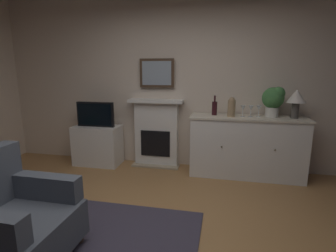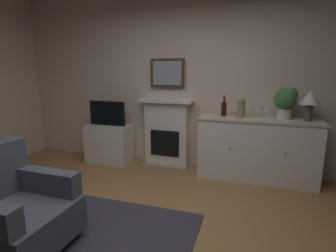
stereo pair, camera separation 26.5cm
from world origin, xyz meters
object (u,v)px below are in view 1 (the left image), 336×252
framed_picture (157,73)px  sideboard_cabinet (246,147)px  wine_bottle (214,108)px  tv_cabinet (98,145)px  table_lamp (296,98)px  tv_set (95,114)px  armchair (11,220)px  vase_decorative (232,107)px  potted_plant_small (274,99)px  fireplace_unit (157,133)px  wine_glass_center (251,108)px  wine_glass_right (259,108)px  wine_glass_left (243,108)px

framed_picture → sideboard_cabinet: size_ratio=0.33×
wine_bottle → tv_cabinet: wine_bottle is taller
table_lamp → tv_set: size_ratio=0.65×
tv_cabinet → armchair: (0.39, -2.28, 0.06)m
sideboard_cabinet → armchair: bearing=-131.4°
sideboard_cabinet → vase_decorative: (-0.24, -0.05, 0.59)m
potted_plant_small → armchair: size_ratio=0.47×
fireplace_unit → potted_plant_small: 1.85m
sideboard_cabinet → wine_glass_center: size_ratio=9.96×
wine_bottle → framed_picture: bearing=169.0°
framed_picture → wine_glass_center: size_ratio=3.33×
wine_bottle → wine_glass_center: wine_bottle is taller
tv_set → fireplace_unit: bearing=10.8°
table_lamp → vase_decorative: size_ratio=1.42×
wine_glass_right → tv_cabinet: 2.62m
framed_picture → armchair: size_ratio=0.60×
wine_glass_left → tv_cabinet: bearing=179.2°
fireplace_unit → framed_picture: (0.00, 0.05, 0.96)m
wine_glass_left → vase_decorative: vase_decorative is taller
wine_glass_right → tv_set: bearing=-179.5°
tv_set → wine_bottle: bearing=1.6°
sideboard_cabinet → wine_glass_center: wine_glass_center is taller
sideboard_cabinet → tv_set: 2.41m
wine_bottle → potted_plant_small: (0.82, 0.00, 0.15)m
sideboard_cabinet → vase_decorative: 0.64m
wine_glass_left → wine_glass_right: (0.22, 0.03, 0.00)m
wine_glass_left → armchair: 3.02m
wine_glass_left → potted_plant_small: potted_plant_small is taller
wine_glass_right → vase_decorative: size_ratio=0.59×
wine_glass_center → tv_cabinet: size_ratio=0.22×
sideboard_cabinet → tv_set: tv_set is taller
fireplace_unit → wine_glass_left: (1.33, -0.19, 0.47)m
wine_bottle → tv_cabinet: bearing=-179.1°
wine_bottle → armchair: bearing=-123.2°
wine_glass_right → sideboard_cabinet: bearing=-173.7°
framed_picture → vase_decorative: size_ratio=1.96×
fireplace_unit → wine_glass_right: fireplace_unit is taller
framed_picture → tv_cabinet: bearing=-168.0°
table_lamp → armchair: (-2.61, -2.26, -0.80)m
tv_cabinet → armchair: armchair is taller
potted_plant_small → armchair: (-2.33, -2.31, -0.77)m
wine_bottle → armchair: 2.83m
wine_glass_right → potted_plant_small: size_ratio=0.38×
framed_picture → vase_decorative: framed_picture is taller
vase_decorative → tv_cabinet: bearing=178.3°
fireplace_unit → tv_set: (-0.98, -0.19, 0.30)m
wine_bottle → potted_plant_small: potted_plant_small is taller
sideboard_cabinet → wine_bottle: 0.74m
wine_glass_center → armchair: 3.09m
potted_plant_small → tv_cabinet: bearing=-179.4°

